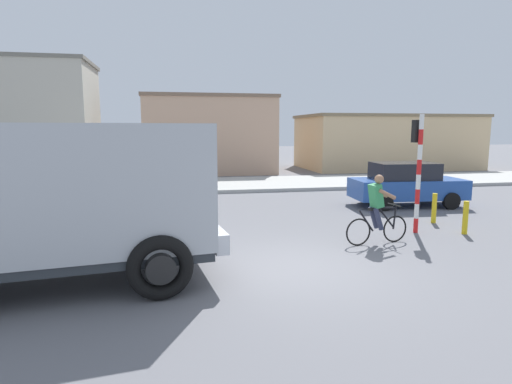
{
  "coord_description": "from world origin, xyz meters",
  "views": [
    {
      "loc": [
        -2.39,
        -8.06,
        2.81
      ],
      "look_at": [
        -0.35,
        2.5,
        1.2
      ],
      "focal_mm": 29.59,
      "sensor_mm": 36.0,
      "label": 1
    }
  ],
  "objects": [
    {
      "name": "bollard_far",
      "position": [
        5.25,
        3.17,
        0.45
      ],
      "size": [
        0.14,
        0.14,
        0.9
      ],
      "primitive_type": "cylinder",
      "color": "gold",
      "rests_on": "ground"
    },
    {
      "name": "traffic_light_pole",
      "position": [
        4.04,
        2.25,
        2.07
      ],
      "size": [
        0.24,
        0.43,
        3.2
      ],
      "color": "red",
      "rests_on": "ground"
    },
    {
      "name": "sidewalk_far",
      "position": [
        0.0,
        12.65,
        0.08
      ],
      "size": [
        80.0,
        5.0,
        0.16
      ],
      "primitive_type": "cube",
      "color": "#ADADA8",
      "rests_on": "ground"
    },
    {
      "name": "bollard_near",
      "position": [
        5.25,
        1.77,
        0.45
      ],
      "size": [
        0.14,
        0.14,
        0.9
      ],
      "primitive_type": "cylinder",
      "color": "gold",
      "rests_on": "ground"
    },
    {
      "name": "pedestrian_near_kerb",
      "position": [
        -4.87,
        7.06,
        0.85
      ],
      "size": [
        0.34,
        0.22,
        1.62
      ],
      "color": "#2D334C",
      "rests_on": "ground"
    },
    {
      "name": "building_mid_block",
      "position": [
        -0.16,
        20.23,
        2.45
      ],
      "size": [
        8.24,
        6.59,
        4.89
      ],
      "color": "tan",
      "rests_on": "ground"
    },
    {
      "name": "building_corner_right",
      "position": [
        12.66,
        20.36,
        1.91
      ],
      "size": [
        12.12,
        6.62,
        3.8
      ],
      "color": "#D1B284",
      "rests_on": "ground"
    },
    {
      "name": "cyclist",
      "position": [
        2.43,
        1.3,
        0.86
      ],
      "size": [
        1.72,
        0.53,
        1.72
      ],
      "color": "black",
      "rests_on": "ground"
    },
    {
      "name": "truck_foreground",
      "position": [
        -4.4,
        -0.15,
        1.67
      ],
      "size": [
        5.69,
        3.34,
        2.9
      ],
      "color": "#B2B7BC",
      "rests_on": "ground"
    },
    {
      "name": "car_red_near",
      "position": [
        5.93,
        5.93,
        0.82
      ],
      "size": [
        4.1,
        2.08,
        1.6
      ],
      "color": "#234C9E",
      "rests_on": "ground"
    },
    {
      "name": "ground_plane",
      "position": [
        0.0,
        0.0,
        0.0
      ],
      "size": [
        120.0,
        120.0,
        0.0
      ],
      "primitive_type": "plane",
      "color": "slate"
    }
  ]
}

